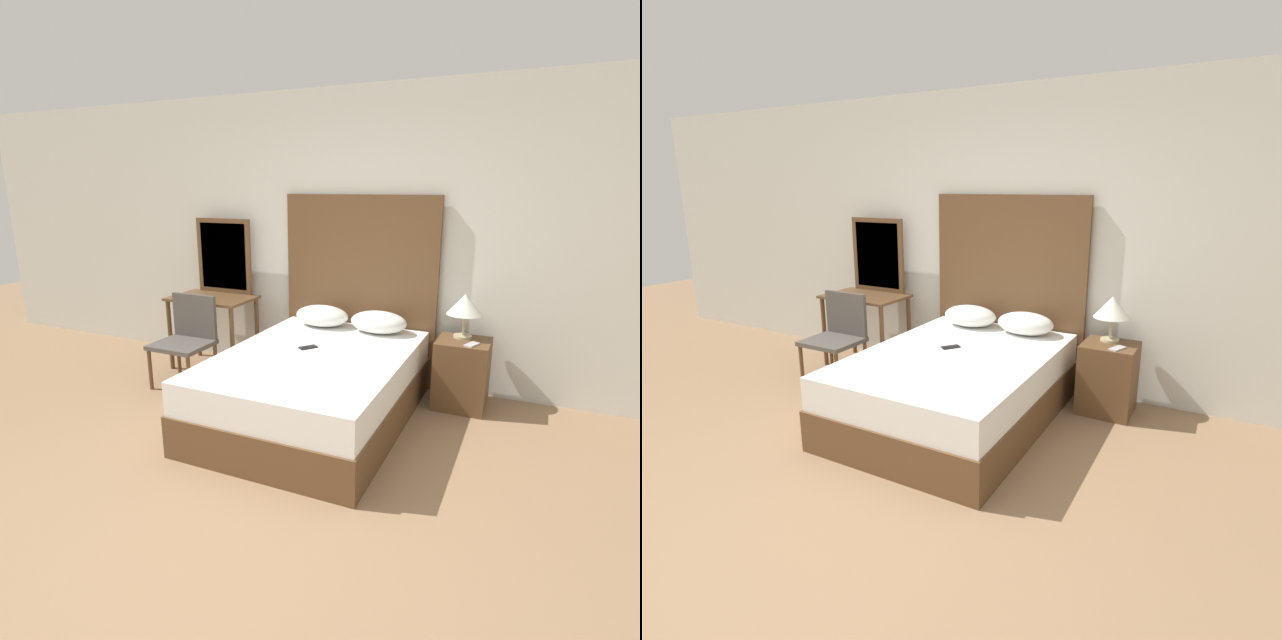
{
  "view_description": "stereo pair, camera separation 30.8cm",
  "coord_description": "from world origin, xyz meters",
  "views": [
    {
      "loc": [
        1.45,
        -1.86,
        1.83
      ],
      "look_at": [
        -0.11,
        1.62,
        0.81
      ],
      "focal_mm": 28.0,
      "sensor_mm": 36.0,
      "label": 1
    },
    {
      "loc": [
        1.73,
        -1.72,
        1.83
      ],
      "look_at": [
        -0.11,
        1.62,
        0.81
      ],
      "focal_mm": 28.0,
      "sensor_mm": 36.0,
      "label": 2
    }
  ],
  "objects": [
    {
      "name": "table_lamp",
      "position": [
        0.9,
        2.34,
        0.87
      ],
      "size": [
        0.3,
        0.3,
        0.38
      ],
      "color": "tan",
      "rests_on": "nightstand"
    },
    {
      "name": "phone_on_nightstand",
      "position": [
        1.0,
        2.16,
        0.6
      ],
      "size": [
        0.12,
        0.17,
        0.01
      ],
      "color": "#B7B7BC",
      "rests_on": "nightstand"
    },
    {
      "name": "wall_back",
      "position": [
        0.0,
        2.61,
        1.35
      ],
      "size": [
        10.0,
        0.06,
        2.7
      ],
      "color": "silver",
      "rests_on": "ground_plane"
    },
    {
      "name": "phone_on_bed",
      "position": [
        -0.22,
        1.63,
        0.57
      ],
      "size": [
        0.15,
        0.16,
        0.01
      ],
      "color": "black",
      "rests_on": "bed"
    },
    {
      "name": "ground_plane",
      "position": [
        0.0,
        0.0,
        0.0
      ],
      "size": [
        16.0,
        16.0,
        0.0
      ],
      "primitive_type": "plane",
      "color": "#8C6B4C"
    },
    {
      "name": "pillow_left",
      "position": [
        -0.38,
        2.29,
        0.66
      ],
      "size": [
        0.51,
        0.34,
        0.2
      ],
      "color": "white",
      "rests_on": "bed"
    },
    {
      "name": "chair",
      "position": [
        -1.54,
        1.75,
        0.48
      ],
      "size": [
        0.5,
        0.46,
        0.84
      ],
      "color": "#4C4742",
      "rests_on": "ground_plane"
    },
    {
      "name": "vanity_mirror",
      "position": [
        -1.57,
        2.45,
        1.13
      ],
      "size": [
        0.64,
        0.03,
        0.77
      ],
      "color": "brown",
      "rests_on": "vanity_desk"
    },
    {
      "name": "bed",
      "position": [
        -0.11,
        1.52,
        0.28
      ],
      "size": [
        1.41,
        1.97,
        0.56
      ],
      "color": "brown",
      "rests_on": "ground_plane"
    },
    {
      "name": "headboard",
      "position": [
        -0.11,
        2.53,
        0.88
      ],
      "size": [
        1.48,
        0.05,
        1.76
      ],
      "color": "brown",
      "rests_on": "ground_plane"
    },
    {
      "name": "vanity_desk",
      "position": [
        -1.57,
        2.21,
        0.61
      ],
      "size": [
        0.84,
        0.54,
        0.75
      ],
      "color": "brown",
      "rests_on": "ground_plane"
    },
    {
      "name": "pillow_right",
      "position": [
        0.17,
        2.29,
        0.66
      ],
      "size": [
        0.51,
        0.34,
        0.2
      ],
      "color": "white",
      "rests_on": "bed"
    },
    {
      "name": "nightstand",
      "position": [
        0.93,
        2.26,
        0.3
      ],
      "size": [
        0.43,
        0.41,
        0.59
      ],
      "color": "brown",
      "rests_on": "ground_plane"
    }
  ]
}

